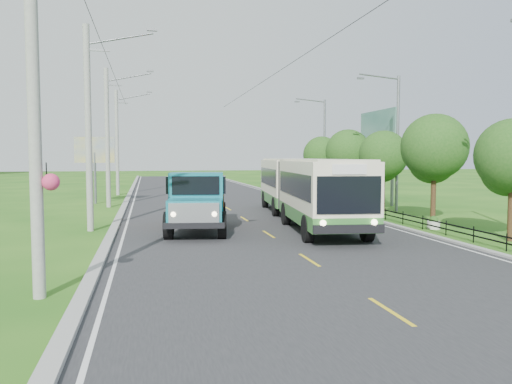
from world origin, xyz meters
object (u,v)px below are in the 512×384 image
object	(u,v)px
pole_near	(89,127)
tree_fourth	(383,158)
streetlight_far	(323,144)
tree_fifth	(348,154)
planter_near	(433,223)
pole_nearest	(36,105)
dump_truck	(198,198)
pole_mid	(108,137)
tree_third	(434,151)
streetlight_mid	(395,138)
planter_mid	(366,208)
bus	(304,185)
planter_far	(324,198)
tree_back	(322,157)
billboard_right	(378,135)
tree_second	(512,160)
billboard_left	(95,154)
pole_far	(117,142)

from	to	relation	value
pole_near	tree_fourth	xyz separation A→B (m)	(18.12, 5.14, -1.51)
tree_fourth	streetlight_far	world-z (taller)	streetlight_far
tree_fifth	planter_near	world-z (taller)	tree_fifth
pole_nearest	dump_truck	size ratio (longest dim) A/B	1.38
pole_mid	dump_truck	bearing A→B (deg)	-68.73
tree_third	streetlight_far	size ratio (longest dim) A/B	0.66
streetlight_mid	pole_near	bearing A→B (deg)	-165.19
pole_nearest	pole_near	bearing A→B (deg)	90.11
planter_mid	bus	size ratio (longest dim) A/B	0.04
pole_nearest	streetlight_far	size ratio (longest dim) A/B	1.10
pole_near	tree_fifth	world-z (taller)	pole_near
streetlight_far	planter_far	distance (m)	7.84
pole_near	tree_back	world-z (taller)	pole_near
tree_back	bus	size ratio (longest dim) A/B	0.30
streetlight_far	billboard_right	world-z (taller)	streetlight_far
streetlight_far	bus	distance (m)	19.16
tree_third	tree_back	bearing A→B (deg)	90.00
tree_second	tree_third	bearing A→B (deg)	90.00
billboard_left	pole_nearest	bearing A→B (deg)	-87.33
tree_back	streetlight_mid	world-z (taller)	streetlight_mid
pole_nearest	planter_near	distance (m)	19.65
pole_near	billboard_left	world-z (taller)	pole_near
pole_near	streetlight_far	size ratio (longest dim) A/B	1.10
tree_back	bus	world-z (taller)	tree_back
pole_far	tree_third	xyz separation A→B (m)	(18.12, -24.86, -1.11)
tree_back	pole_near	bearing A→B (deg)	-136.59
tree_fourth	tree_second	bearing A→B (deg)	-90.00
tree_third	tree_fourth	world-z (taller)	tree_third
pole_nearest	tree_third	bearing A→B (deg)	31.62
pole_far	billboard_left	xyz separation A→B (m)	(-1.24, -9.00, -1.23)
tree_second	tree_back	xyz separation A→B (m)	(0.00, 24.00, 0.13)
pole_nearest	planter_near	world-z (taller)	pole_nearest
pole_far	tree_fourth	distance (m)	26.20
pole_nearest	tree_third	distance (m)	21.27
tree_fourth	planter_mid	distance (m)	3.53
pole_near	tree_back	xyz separation A→B (m)	(18.12, 17.14, -1.44)
tree_back	planter_mid	bearing A→B (deg)	-95.91
tree_fourth	billboard_right	xyz separation A→B (m)	(2.44, 5.86, 1.76)
pole_mid	tree_back	size ratio (longest dim) A/B	1.82
tree_back	planter_mid	world-z (taller)	tree_back
streetlight_mid	planter_far	distance (m)	9.46
tree_second	planter_mid	distance (m)	12.36
pole_near	tree_second	xyz separation A→B (m)	(18.12, -6.86, -1.57)
pole_nearest	planter_near	xyz separation A→B (m)	(16.84, 9.00, -4.65)
planter_far	billboard_right	distance (m)	6.58
pole_nearest	billboard_left	size ratio (longest dim) A/B	1.92
tree_second	billboard_right	world-z (taller)	billboard_right
tree_second	tree_third	world-z (taller)	tree_third
streetlight_far	billboard_left	distance (m)	20.56
pole_far	tree_back	bearing A→B (deg)	-20.74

